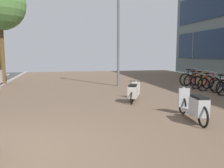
% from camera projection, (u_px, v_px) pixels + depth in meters
% --- Properties ---
extents(ground, '(21.00, 40.00, 0.13)m').
position_uv_depth(ground, '(96.00, 150.00, 4.50)').
color(ground, '#343430').
extents(bicycle_rack_03, '(1.24, 0.48, 0.92)m').
position_uv_depth(bicycle_rack_03, '(223.00, 86.00, 10.91)').
color(bicycle_rack_03, black).
rests_on(bicycle_rack_03, ground).
extents(bicycle_rack_04, '(1.32, 0.48, 0.94)m').
position_uv_depth(bicycle_rack_04, '(209.00, 84.00, 11.50)').
color(bicycle_rack_04, black).
rests_on(bicycle_rack_04, ground).
extents(bicycle_rack_05, '(1.36, 0.48, 0.98)m').
position_uv_depth(bicycle_rack_05, '(202.00, 82.00, 12.16)').
color(bicycle_rack_05, black).
rests_on(bicycle_rack_05, ground).
extents(bicycle_rack_06, '(1.29, 0.48, 0.96)m').
position_uv_depth(bicycle_rack_06, '(195.00, 81.00, 12.82)').
color(bicycle_rack_06, black).
rests_on(bicycle_rack_06, ground).
extents(bicycle_rack_07, '(1.36, 0.48, 1.00)m').
position_uv_depth(bicycle_rack_07, '(191.00, 79.00, 13.50)').
color(bicycle_rack_07, black).
rests_on(bicycle_rack_07, ground).
extents(scooter_near, '(0.58, 1.88, 0.84)m').
position_uv_depth(scooter_near, '(195.00, 106.00, 6.30)').
color(scooter_near, black).
rests_on(scooter_near, ground).
extents(scooter_mid, '(0.91, 1.59, 0.72)m').
position_uv_depth(scooter_mid, '(134.00, 92.00, 8.87)').
color(scooter_mid, black).
rests_on(scooter_mid, ground).
extents(lamp_post, '(0.20, 0.52, 5.70)m').
position_uv_depth(lamp_post, '(118.00, 28.00, 12.86)').
color(lamp_post, slate).
rests_on(lamp_post, ground).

